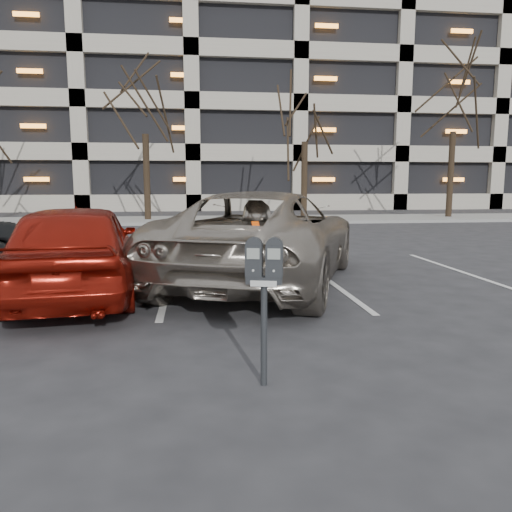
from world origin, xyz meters
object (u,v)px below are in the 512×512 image
object	(u,v)px
tree_b	(144,79)
suv_silver	(264,237)
tree_c	(305,92)
car_red	(77,249)
parking_meter	(264,275)
tree_d	(456,77)

from	to	relation	value
tree_b	suv_silver	bearing A→B (deg)	-76.84
tree_c	tree_b	bearing A→B (deg)	180.00
tree_c	car_red	world-z (taller)	tree_c
parking_meter	suv_silver	world-z (taller)	suv_silver
tree_b	parking_meter	distance (m)	19.22
parking_meter	car_red	size ratio (longest dim) A/B	0.29
parking_meter	car_red	distance (m)	4.36
tree_d	suv_silver	distance (m)	18.48
tree_c	tree_d	bearing A→B (deg)	0.00
tree_b	tree_c	bearing A→B (deg)	0.00
parking_meter	tree_d	bearing A→B (deg)	71.47
tree_d	suv_silver	bearing A→B (deg)	-127.72
tree_c	tree_d	world-z (taller)	tree_d
tree_b	tree_c	distance (m)	7.01
tree_b	suv_silver	xyz separation A→B (m)	(3.25, -13.90, -5.28)
tree_c	tree_d	xyz separation A→B (m)	(7.00, 0.00, 0.84)
suv_silver	car_red	xyz separation A→B (m)	(-2.96, -0.78, -0.06)
tree_b	tree_d	xyz separation A→B (m)	(14.00, 0.00, 0.42)
tree_d	parking_meter	xyz separation A→B (m)	(-11.37, -18.34, -5.54)
tree_d	car_red	size ratio (longest dim) A/B	2.09
tree_b	parking_meter	bearing A→B (deg)	-81.83
tree_d	car_red	distance (m)	20.90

